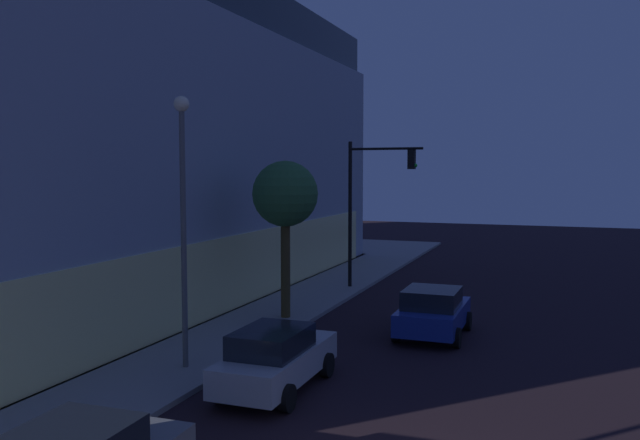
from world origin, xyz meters
The scene contains 5 objects.
traffic_light_far_corner centered at (19.48, 6.20, 4.73)m, with size 0.35×3.61×6.95m.
street_lamp_sidewalk centered at (5.62, 7.69, 4.99)m, with size 0.44×0.44×7.68m.
sidewalk_tree centered at (12.39, 7.50, 4.78)m, with size 2.49×2.49×5.96m.
car_silver centered at (5.07, 4.61, 0.87)m, with size 4.56×2.03×1.69m.
car_blue centered at (12.03, 1.79, 0.87)m, with size 4.09×2.25×1.71m.
Camera 1 is at (-10.22, -2.35, 5.80)m, focal length 36.70 mm.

